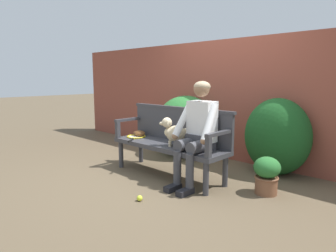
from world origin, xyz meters
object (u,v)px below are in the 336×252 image
Objects in this scene: person_seated at (198,129)px; tennis_ball at (140,198)px; potted_plant at (267,174)px; tennis_racket at (136,137)px; baseball_glove at (139,133)px; dog_on_bench at (174,132)px; garden_bench at (168,148)px.

tennis_ball is (-0.15, -0.84, -0.70)m from person_seated.
tennis_racket is at bearing -169.81° from potted_plant.
baseball_glove is at bearing -172.78° from potted_plant.
tennis_ball is at bearing -32.49° from baseball_glove.
person_seated reaches higher than dog_on_bench.
dog_on_bench is at bearing -14.85° from garden_bench.
tennis_racket reaches higher than tennis_ball.
garden_bench is at bearing 113.98° from tennis_ball.
tennis_racket is 8.36× the size of tennis_ball.
dog_on_bench is 0.85× the size of potted_plant.
tennis_racket is at bearing -179.81° from person_seated.
tennis_racket is 1.22× the size of potted_plant.
person_seated is at bearing -1.81° from garden_bench.
tennis_ball is at bearing -66.02° from garden_bench.
garden_bench is 3.24× the size of tennis_racket.
tennis_racket is 2.02m from potted_plant.
person_seated is at bearing 0.19° from tennis_racket.
baseball_glove is 1.51m from tennis_ball.
potted_plant is (1.31, 0.33, -0.16)m from garden_bench.
garden_bench is at bearing 178.19° from person_seated.
person_seated is 1.11m from tennis_ball.
person_seated reaches higher than tennis_ball.
dog_on_bench reaches higher than tennis_racket.
tennis_racket reaches higher than garden_bench.
dog_on_bench reaches higher than tennis_ball.
tennis_ball is at bearing -73.62° from dog_on_bench.
tennis_racket is at bearing -62.03° from baseball_glove.
tennis_racket is at bearing 178.84° from dog_on_bench.
baseball_glove reaches higher than garden_bench.
baseball_glove is at bearing 139.22° from tennis_ball.
tennis_racket is 2.51× the size of baseball_glove.
potted_plant is at bearing 24.40° from person_seated.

